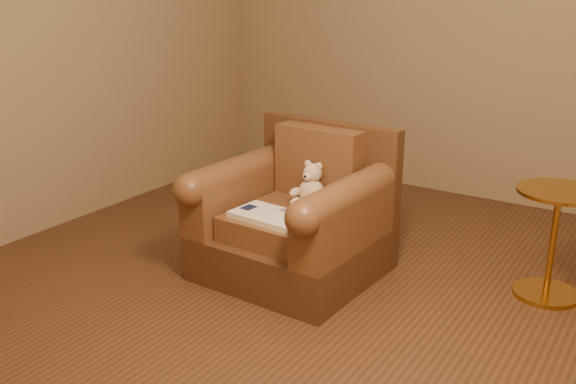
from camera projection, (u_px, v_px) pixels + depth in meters
The scene contains 5 objects.
floor at pixel (324, 293), 3.40m from camera, with size 4.00×4.00×0.00m, color #4F301B.
armchair at pixel (296, 219), 3.57m from camera, with size 0.93×0.89×0.81m.
teddy_bear at pixel (310, 188), 3.55m from camera, with size 0.18×0.21×0.25m.
guidebook at pixel (269, 216), 3.36m from camera, with size 0.42×0.27×0.03m.
side_table at pixel (553, 240), 3.27m from camera, with size 0.42×0.42×0.59m.
Camera 1 is at (1.50, -2.67, 1.58)m, focal length 40.00 mm.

